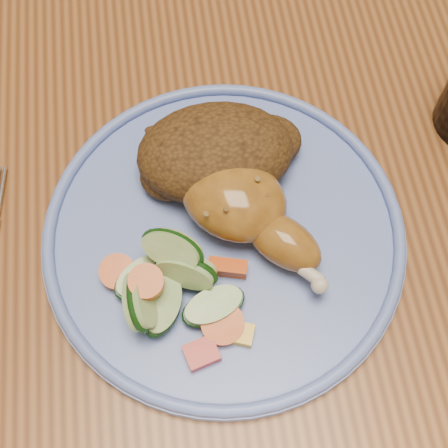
% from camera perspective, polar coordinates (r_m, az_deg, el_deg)
% --- Properties ---
extents(ground, '(4.00, 4.00, 0.00)m').
position_cam_1_polar(ground, '(1.26, 0.69, -12.05)').
color(ground, brown).
rests_on(ground, ground).
extents(dining_table, '(0.90, 1.40, 0.75)m').
position_cam_1_polar(dining_table, '(0.63, 1.34, 2.37)').
color(dining_table, brown).
rests_on(dining_table, ground).
extents(plate, '(0.30, 0.30, 0.01)m').
position_cam_1_polar(plate, '(0.52, -0.00, -1.01)').
color(plate, '#637BCD').
rests_on(plate, dining_table).
extents(plate_rim, '(0.30, 0.30, 0.01)m').
position_cam_1_polar(plate_rim, '(0.51, -0.00, -0.49)').
color(plate_rim, '#637BCD').
rests_on(plate_rim, plate).
extents(chicken_leg, '(0.13, 0.14, 0.05)m').
position_cam_1_polar(chicken_leg, '(0.50, 1.98, 1.44)').
color(chicken_leg, '#9B6420').
rests_on(chicken_leg, plate).
extents(rice_pilaf, '(0.14, 0.10, 0.06)m').
position_cam_1_polar(rice_pilaf, '(0.52, -0.51, 6.50)').
color(rice_pilaf, '#4D2F13').
rests_on(rice_pilaf, plate).
extents(vegetable_pile, '(0.12, 0.12, 0.06)m').
position_cam_1_polar(vegetable_pile, '(0.48, -4.79, -5.80)').
color(vegetable_pile, '#A50A05').
rests_on(vegetable_pile, plate).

